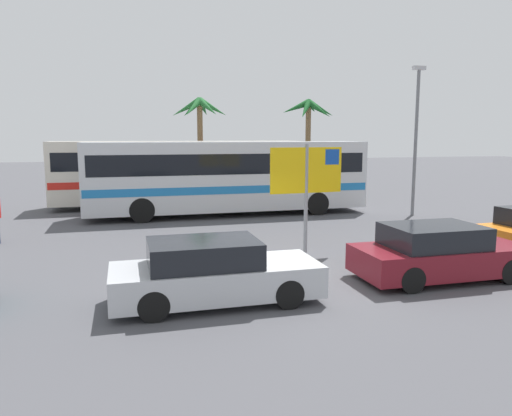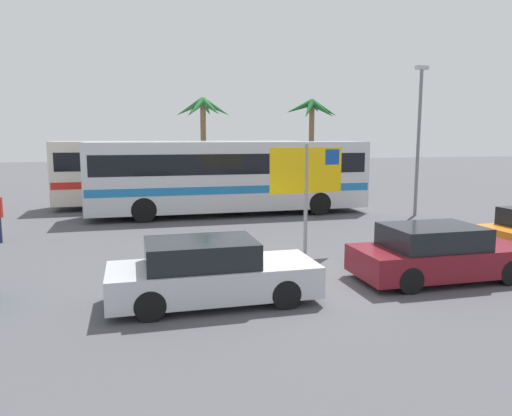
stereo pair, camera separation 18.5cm
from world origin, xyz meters
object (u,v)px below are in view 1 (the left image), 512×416
Objects in this scene: bus_rear_coach at (180,170)px; car_silver at (213,273)px; bus_front_coach at (228,174)px; car_maroon at (439,253)px; ferry_sign at (308,175)px.

bus_rear_coach is 14.62m from car_silver.
bus_front_coach is at bearing -64.06° from bus_rear_coach.
car_silver is at bearing -103.64° from bus_front_coach.
car_silver is 1.02× the size of car_maroon.
ferry_sign reaches higher than bus_rear_coach.
car_maroon is (4.54, -14.30, -1.15)m from bus_rear_coach.
bus_front_coach is at bearing 91.50° from ferry_sign.
bus_front_coach is 7.69m from ferry_sign.
car_silver is at bearing -138.48° from ferry_sign.
ferry_sign is (2.39, -11.12, 0.54)m from bus_rear_coach.
bus_front_coach is 3.86m from bus_rear_coach.
car_maroon is at bearing -59.81° from ferry_sign.
car_silver is 5.54m from car_maroon.
car_maroon is at bearing 2.58° from car_silver.
car_maroon is (2.85, -10.83, -1.15)m from bus_front_coach.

